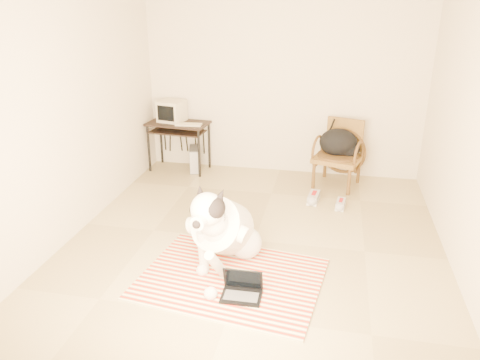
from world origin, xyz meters
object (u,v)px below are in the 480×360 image
(backpack, at_px, (340,144))
(pc_tower, at_px, (195,159))
(computer_desk, at_px, (178,129))
(crt_monitor, at_px, (172,111))
(rattan_chair, at_px, (339,154))
(laptop, at_px, (242,289))
(dog, at_px, (223,229))

(backpack, bearing_deg, pc_tower, 176.81)
(computer_desk, height_order, pc_tower, computer_desk)
(crt_monitor, height_order, rattan_chair, crt_monitor)
(computer_desk, xyz_separation_m, pc_tower, (0.24, 0.01, -0.46))
(laptop, relative_size, rattan_chair, 0.40)
(pc_tower, height_order, backpack, backpack)
(crt_monitor, relative_size, backpack, 0.73)
(pc_tower, relative_size, rattan_chair, 0.46)
(crt_monitor, xyz_separation_m, rattan_chair, (2.48, -0.19, -0.44))
(laptop, relative_size, crt_monitor, 0.88)
(pc_tower, bearing_deg, rattan_chair, -3.67)
(pc_tower, height_order, rattan_chair, rattan_chair)
(dog, height_order, backpack, dog)
(computer_desk, bearing_deg, backpack, -2.50)
(rattan_chair, distance_m, backpack, 0.14)
(dog, distance_m, backpack, 2.63)
(laptop, relative_size, computer_desk, 0.39)
(dog, height_order, rattan_chair, dog)
(computer_desk, relative_size, pc_tower, 2.26)
(computer_desk, bearing_deg, rattan_chair, -2.93)
(dog, relative_size, crt_monitor, 3.32)
(pc_tower, bearing_deg, dog, -67.49)
(computer_desk, height_order, crt_monitor, crt_monitor)
(laptop, bearing_deg, crt_monitor, 118.78)
(computer_desk, relative_size, rattan_chair, 1.03)
(pc_tower, bearing_deg, crt_monitor, 172.05)
(crt_monitor, bearing_deg, dog, -61.42)
(backpack, bearing_deg, dog, -114.56)
(backpack, bearing_deg, crt_monitor, 176.13)
(crt_monitor, xyz_separation_m, pc_tower, (0.35, -0.05, -0.72))
(laptop, xyz_separation_m, backpack, (0.80, 2.89, 0.51))
(pc_tower, bearing_deg, laptop, -66.21)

